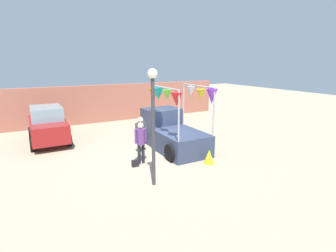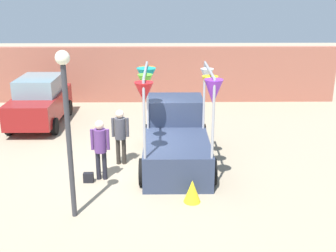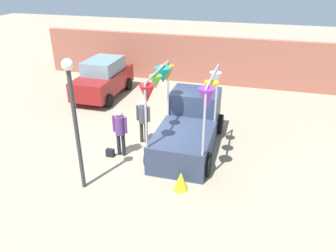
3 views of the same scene
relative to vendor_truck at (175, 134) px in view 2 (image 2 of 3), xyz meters
The scene contains 9 objects.
ground_plane 1.65m from the vendor_truck, 154.45° to the right, with size 60.00×60.00×0.00m, color gray.
vendor_truck is the anchor object (origin of this frame).
parked_car 6.50m from the vendor_truck, 143.87° to the left, with size 1.88×4.00×1.88m.
person_customer 2.52m from the vendor_truck, 148.02° to the right, with size 0.53×0.34×1.76m.
person_vendor 1.70m from the vendor_truck, behind, with size 0.53×0.34×1.74m.
handbag 3.02m from the vendor_truck, 148.33° to the right, with size 0.28×0.16×0.28m, color black.
street_lamp 4.52m from the vendor_truck, 126.83° to the right, with size 0.32×0.32×3.96m.
brick_boundary_wall 7.40m from the vendor_truck, 99.74° to the left, with size 18.00×0.36×2.60m, color #9E5947.
folded_kite_bundle_sunflower 2.79m from the vendor_truck, 82.54° to the right, with size 0.44×0.44×0.60m, color yellow.
Camera 2 is at (0.87, -11.72, 5.23)m, focal length 45.00 mm.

